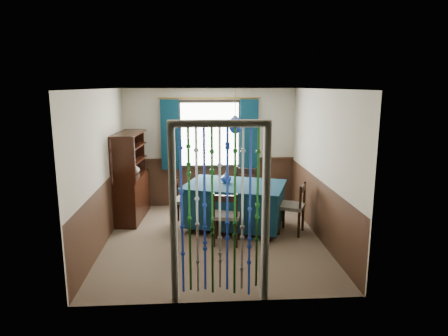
{
  "coord_description": "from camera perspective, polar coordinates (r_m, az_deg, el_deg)",
  "views": [
    {
      "loc": [
        -0.24,
        -6.37,
        2.55
      ],
      "look_at": [
        0.2,
        0.4,
        1.15
      ],
      "focal_mm": 32.0,
      "sensor_mm": 36.0,
      "label": 1
    }
  ],
  "objects": [
    {
      "name": "window",
      "position": [
        8.39,
        -2.06,
        4.84
      ],
      "size": [
        1.32,
        0.12,
        1.42
      ],
      "primitive_type": "cube",
      "color": "black",
      "rests_on": "wall_back"
    },
    {
      "name": "vase_sideboard",
      "position": [
        8.13,
        -12.54,
        -0.02
      ],
      "size": [
        0.22,
        0.22,
        0.19
      ],
      "primitive_type": "imported",
      "rotation": [
        0.0,
        0.0,
        0.22
      ],
      "color": "beige",
      "rests_on": "sideboard"
    },
    {
      "name": "wainscot_left",
      "position": [
        6.87,
        -16.63,
        -6.18
      ],
      "size": [
        0.0,
        4.0,
        4.0
      ],
      "primitive_type": "plane",
      "rotation": [
        1.57,
        0.0,
        1.57
      ],
      "color": "#3B2416",
      "rests_on": "ground"
    },
    {
      "name": "wall_left",
      "position": [
        6.69,
        -17.13,
        -0.05
      ],
      "size": [
        0.0,
        4.0,
        4.0
      ],
      "primitive_type": "plane",
      "rotation": [
        1.57,
        0.0,
        1.57
      ],
      "color": "#BDB39B",
      "rests_on": "ground"
    },
    {
      "name": "chair_left",
      "position": [
        7.45,
        -5.93,
        -4.62
      ],
      "size": [
        0.5,
        0.51,
        0.88
      ],
      "rotation": [
        0.0,
        0.0,
        -1.79
      ],
      "color": "black",
      "rests_on": "floor"
    },
    {
      "name": "vase_table",
      "position": [
        7.19,
        0.32,
        -1.42
      ],
      "size": [
        0.2,
        0.2,
        0.18
      ],
      "primitive_type": "imported",
      "rotation": [
        0.0,
        0.0,
        -0.16
      ],
      "color": "navy",
      "rests_on": "dining_table"
    },
    {
      "name": "wall_back",
      "position": [
        8.48,
        -2.05,
        2.86
      ],
      "size": [
        3.6,
        0.0,
        3.6
      ],
      "primitive_type": "plane",
      "rotation": [
        1.57,
        0.0,
        0.0
      ],
      "color": "#BDB39B",
      "rests_on": "ground"
    },
    {
      "name": "floor",
      "position": [
        6.87,
        -1.47,
        -10.11
      ],
      "size": [
        4.0,
        4.0,
        0.0
      ],
      "primitive_type": "plane",
      "color": "brown",
      "rests_on": "ground"
    },
    {
      "name": "ceiling",
      "position": [
        6.38,
        -1.59,
        11.23
      ],
      "size": [
        4.0,
        4.0,
        0.0
      ],
      "primitive_type": "plane",
      "rotation": [
        3.14,
        0.0,
        0.0
      ],
      "color": "silver",
      "rests_on": "ground"
    },
    {
      "name": "wainscot_front",
      "position": [
        4.85,
        -0.56,
        -13.34
      ],
      "size": [
        3.6,
        0.0,
        3.6
      ],
      "primitive_type": "plane",
      "rotation": [
        -1.57,
        0.0,
        0.0
      ],
      "color": "#3B2416",
      "rests_on": "ground"
    },
    {
      "name": "pendant_lamp",
      "position": [
        6.94,
        1.61,
        6.16
      ],
      "size": [
        0.24,
        0.24,
        0.77
      ],
      "color": "olive",
      "rests_on": "ceiling"
    },
    {
      "name": "bowl_shelf",
      "position": [
        7.61,
        -13.16,
        0.98
      ],
      "size": [
        0.23,
        0.23,
        0.05
      ],
      "primitive_type": "imported",
      "rotation": [
        0.0,
        0.0,
        0.17
      ],
      "color": "beige",
      "rests_on": "sideboard"
    },
    {
      "name": "sideboard",
      "position": [
        7.93,
        -13.17,
        -2.95
      ],
      "size": [
        0.55,
        1.32,
        1.68
      ],
      "rotation": [
        0.0,
        0.0,
        -0.08
      ],
      "color": "black",
      "rests_on": "floor"
    },
    {
      "name": "dining_table",
      "position": [
        7.21,
        1.54,
        -5.04
      ],
      "size": [
        2.01,
        1.68,
        0.83
      ],
      "rotation": [
        0.0,
        0.0,
        -0.32
      ],
      "color": "#0A2737",
      "rests_on": "floor"
    },
    {
      "name": "chair_right",
      "position": [
        7.09,
        9.86,
        -5.46
      ],
      "size": [
        0.58,
        0.59,
        0.91
      ],
      "rotation": [
        0.0,
        0.0,
        1.13
      ],
      "color": "black",
      "rests_on": "floor"
    },
    {
      "name": "wainscot_right",
      "position": [
        6.99,
        13.35,
        -5.69
      ],
      "size": [
        0.0,
        4.0,
        4.0
      ],
      "primitive_type": "plane",
      "rotation": [
        1.57,
        0.0,
        -1.57
      ],
      "color": "#3B2416",
      "rests_on": "ground"
    },
    {
      "name": "wainscot_back",
      "position": [
        8.61,
        -2.01,
        -2.09
      ],
      "size": [
        3.6,
        0.0,
        3.6
      ],
      "primitive_type": "plane",
      "rotation": [
        1.57,
        0.0,
        0.0
      ],
      "color": "#3B2416",
      "rests_on": "ground"
    },
    {
      "name": "chair_far",
      "position": [
        7.9,
        2.89,
        -3.29
      ],
      "size": [
        0.61,
        0.6,
        0.97
      ],
      "rotation": [
        0.0,
        0.0,
        2.75
      ],
      "color": "black",
      "rests_on": "floor"
    },
    {
      "name": "wall_right",
      "position": [
        6.82,
        13.77,
        0.35
      ],
      "size": [
        0.0,
        4.0,
        4.0
      ],
      "primitive_type": "plane",
      "rotation": [
        1.57,
        0.0,
        -1.57
      ],
      "color": "#BDB39B",
      "rests_on": "ground"
    },
    {
      "name": "chair_near",
      "position": [
        6.52,
        0.3,
        -6.87
      ],
      "size": [
        0.51,
        0.49,
        0.9
      ],
      "rotation": [
        0.0,
        0.0,
        -0.17
      ],
      "color": "black",
      "rests_on": "floor"
    },
    {
      "name": "wall_front",
      "position": [
        4.57,
        -0.56,
        -4.87
      ],
      "size": [
        3.6,
        0.0,
        3.6
      ],
      "primitive_type": "plane",
      "rotation": [
        -1.57,
        0.0,
        0.0
      ],
      "color": "#BDB39B",
      "rests_on": "ground"
    },
    {
      "name": "doorway",
      "position": [
        4.69,
        -0.6,
        -7.0
      ],
      "size": [
        1.16,
        0.12,
        2.18
      ],
      "primitive_type": null,
      "color": "silver",
      "rests_on": "ground"
    }
  ]
}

